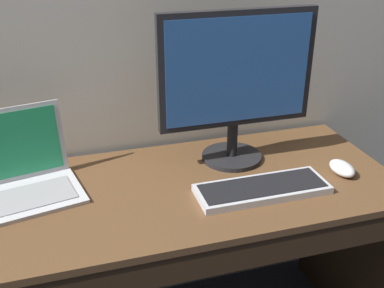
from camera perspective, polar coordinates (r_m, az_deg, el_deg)
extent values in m
cube|color=brown|center=(1.44, -4.64, -6.04)|extent=(1.54, 0.59, 0.02)
cube|color=#322113|center=(1.90, 18.66, -11.36)|extent=(0.05, 0.55, 0.68)
cube|color=#322113|center=(1.25, -1.66, -14.87)|extent=(1.48, 0.02, 0.09)
cube|color=silver|center=(1.46, -19.52, -6.19)|extent=(0.35, 0.28, 0.01)
cube|color=#959599|center=(1.45, -19.48, -6.15)|extent=(0.28, 0.19, 0.00)
cube|color=silver|center=(1.52, -21.06, -0.02)|extent=(0.31, 0.11, 0.23)
cube|color=#23935B|center=(1.52, -21.04, -0.07)|extent=(0.27, 0.09, 0.20)
cylinder|color=black|center=(1.61, 4.89, -1.54)|extent=(0.21, 0.21, 0.02)
cylinder|color=black|center=(1.58, 4.98, 0.68)|extent=(0.04, 0.04, 0.12)
cube|color=black|center=(1.48, 5.56, 9.12)|extent=(0.51, 0.03, 0.37)
cube|color=#28569E|center=(1.46, 5.81, 8.93)|extent=(0.47, 0.00, 0.33)
cube|color=#BCBCC1|center=(1.42, 8.62, -5.51)|extent=(0.41, 0.14, 0.02)
cube|color=black|center=(1.42, 8.66, -5.08)|extent=(0.38, 0.12, 0.00)
ellipsoid|color=white|center=(1.58, 17.99, -2.85)|extent=(0.07, 0.11, 0.04)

